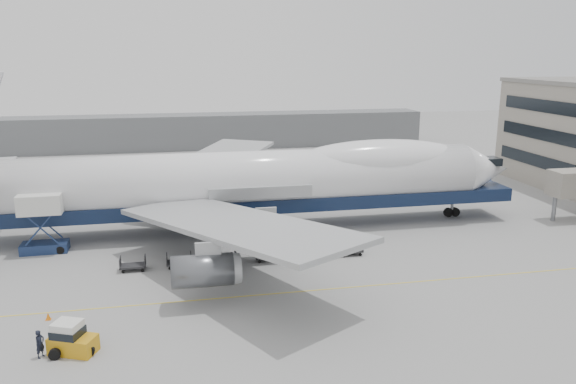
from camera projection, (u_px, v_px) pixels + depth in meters
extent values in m
plane|color=gray|center=(265.00, 267.00, 52.15)|extent=(260.00, 260.00, 0.00)
cube|color=gold|center=(276.00, 294.00, 46.44)|extent=(60.00, 0.15, 0.01)
cylinder|color=slate|center=(554.00, 208.00, 66.33)|extent=(0.50, 0.50, 3.00)
cube|color=slate|center=(163.00, 132.00, 115.98)|extent=(110.00, 8.00, 7.00)
cylinder|color=white|center=(247.00, 180.00, 62.19)|extent=(52.00, 6.40, 6.40)
cube|color=#0F1B37|center=(256.00, 202.00, 63.00)|extent=(60.00, 5.76, 1.50)
cone|color=white|center=(485.00, 169.00, 67.78)|extent=(6.00, 6.40, 6.40)
ellipsoid|color=white|center=(381.00, 159.00, 64.77)|extent=(20.67, 5.78, 4.56)
cube|color=#9EA0A3|center=(234.00, 224.00, 48.18)|extent=(20.35, 26.74, 2.26)
cube|color=#9EA0A3|center=(211.00, 162.00, 75.35)|extent=(20.35, 26.74, 2.26)
cylinder|color=#595B60|center=(188.00, 172.00, 79.79)|extent=(4.80, 2.60, 2.60)
cylinder|color=#595B60|center=(237.00, 184.00, 72.38)|extent=(4.80, 2.60, 2.60)
cylinder|color=#595B60|center=(261.00, 231.00, 53.35)|extent=(4.80, 2.60, 2.60)
cylinder|color=#595B60|center=(202.00, 271.00, 43.64)|extent=(4.80, 2.60, 2.60)
cylinder|color=slate|center=(452.00, 207.00, 68.08)|extent=(0.36, 0.36, 2.50)
cylinder|color=black|center=(452.00, 212.00, 68.25)|extent=(1.10, 0.45, 1.10)
cylinder|color=slate|center=(223.00, 228.00, 59.83)|extent=(0.36, 0.36, 2.50)
cylinder|color=black|center=(223.00, 234.00, 60.00)|extent=(1.10, 0.45, 1.10)
cylinder|color=slate|center=(219.00, 213.00, 65.54)|extent=(0.36, 0.36, 2.50)
cylinder|color=black|center=(219.00, 218.00, 65.71)|extent=(1.10, 0.45, 1.10)
cube|color=navy|center=(45.00, 247.00, 56.10)|extent=(4.50, 2.22, 0.98)
cube|color=silver|center=(40.00, 204.00, 55.01)|extent=(4.14, 2.39, 1.96)
cube|color=navy|center=(40.00, 228.00, 54.61)|extent=(3.19, 0.18, 3.53)
cube|color=navy|center=(45.00, 222.00, 56.48)|extent=(3.19, 0.18, 3.53)
cube|color=slate|center=(43.00, 200.00, 56.37)|extent=(2.16, 1.11, 0.15)
cylinder|color=black|center=(26.00, 252.00, 54.96)|extent=(0.80, 0.31, 0.80)
cylinder|color=black|center=(30.00, 246.00, 56.66)|extent=(0.80, 0.31, 0.80)
cylinder|color=black|center=(60.00, 250.00, 55.58)|extent=(0.80, 0.31, 0.80)
cylinder|color=black|center=(64.00, 244.00, 57.28)|extent=(0.80, 0.31, 0.80)
cube|color=#C98D12|center=(73.00, 344.00, 37.18)|extent=(3.37, 2.65, 1.17)
cube|color=silver|center=(67.00, 329.00, 36.98)|extent=(2.15, 2.04, 1.06)
cube|color=black|center=(68.00, 332.00, 37.04)|extent=(2.29, 2.18, 0.53)
cylinder|color=black|center=(55.00, 354.00, 36.37)|extent=(0.74, 0.32, 0.74)
cylinder|color=black|center=(59.00, 344.00, 37.68)|extent=(0.74, 0.32, 0.74)
cylinder|color=black|center=(89.00, 351.00, 36.77)|extent=(0.74, 0.32, 0.74)
cylinder|color=black|center=(92.00, 341.00, 38.09)|extent=(0.74, 0.32, 0.74)
imported|color=black|center=(40.00, 344.00, 36.51)|extent=(0.76, 0.83, 1.91)
cone|color=orange|center=(48.00, 316.00, 41.84)|extent=(0.37, 0.37, 0.57)
cube|color=orange|center=(48.00, 319.00, 41.91)|extent=(0.39, 0.39, 0.03)
cube|color=#2D2D30|center=(133.00, 266.00, 51.32)|extent=(2.30, 1.35, 0.18)
cube|color=#2D2D30|center=(120.00, 262.00, 51.01)|extent=(0.08, 1.35, 0.90)
cube|color=#2D2D30|center=(145.00, 261.00, 51.44)|extent=(0.08, 1.35, 0.90)
cylinder|color=black|center=(123.00, 272.00, 50.71)|extent=(0.30, 0.12, 0.30)
cylinder|color=black|center=(124.00, 267.00, 51.75)|extent=(0.30, 0.12, 0.30)
cylinder|color=black|center=(142.00, 270.00, 51.03)|extent=(0.30, 0.12, 0.30)
cylinder|color=black|center=(143.00, 266.00, 52.08)|extent=(0.30, 0.12, 0.30)
cube|color=#2D2D30|center=(179.00, 262.00, 52.12)|extent=(2.30, 1.35, 0.18)
cube|color=#2D2D30|center=(167.00, 259.00, 51.81)|extent=(0.08, 1.35, 0.90)
cube|color=#2D2D30|center=(191.00, 258.00, 52.24)|extent=(0.08, 1.35, 0.90)
cylinder|color=black|center=(170.00, 268.00, 51.51)|extent=(0.30, 0.12, 0.30)
cylinder|color=black|center=(170.00, 264.00, 52.55)|extent=(0.30, 0.12, 0.30)
cylinder|color=black|center=(189.00, 267.00, 51.83)|extent=(0.30, 0.12, 0.30)
cylinder|color=black|center=(188.00, 263.00, 52.88)|extent=(0.30, 0.12, 0.30)
cube|color=#2D2D30|center=(224.00, 259.00, 52.92)|extent=(2.30, 1.35, 0.18)
cube|color=#2D2D30|center=(212.00, 256.00, 52.61)|extent=(0.08, 1.35, 0.90)
cube|color=#2D2D30|center=(235.00, 254.00, 53.04)|extent=(0.08, 1.35, 0.90)
cylinder|color=black|center=(215.00, 265.00, 52.31)|extent=(0.30, 0.12, 0.30)
cylinder|color=black|center=(215.00, 261.00, 53.35)|extent=(0.30, 0.12, 0.30)
cylinder|color=black|center=(234.00, 264.00, 52.63)|extent=(0.30, 0.12, 0.30)
cylinder|color=black|center=(232.00, 260.00, 53.68)|extent=(0.30, 0.12, 0.30)
cube|color=#2D2D30|center=(267.00, 256.00, 53.72)|extent=(2.30, 1.35, 0.18)
cube|color=#2D2D30|center=(256.00, 253.00, 53.41)|extent=(0.08, 1.35, 0.90)
cube|color=#2D2D30|center=(279.00, 251.00, 53.84)|extent=(0.08, 1.35, 0.90)
cylinder|color=black|center=(259.00, 262.00, 53.11)|extent=(0.30, 0.12, 0.30)
cylinder|color=black|center=(258.00, 258.00, 54.15)|extent=(0.30, 0.12, 0.30)
cylinder|color=black|center=(277.00, 261.00, 53.43)|extent=(0.30, 0.12, 0.30)
cylinder|color=black|center=(275.00, 257.00, 54.48)|extent=(0.30, 0.12, 0.30)
cube|color=#2D2D30|center=(309.00, 253.00, 54.52)|extent=(2.30, 1.35, 0.18)
cube|color=#2D2D30|center=(298.00, 250.00, 54.21)|extent=(0.08, 1.35, 0.90)
cube|color=#2D2D30|center=(320.00, 249.00, 54.64)|extent=(0.08, 1.35, 0.90)
cylinder|color=black|center=(302.00, 259.00, 53.91)|extent=(0.30, 0.12, 0.30)
cylinder|color=black|center=(300.00, 255.00, 54.95)|extent=(0.30, 0.12, 0.30)
cylinder|color=black|center=(319.00, 257.00, 54.23)|extent=(0.30, 0.12, 0.30)
cylinder|color=black|center=(317.00, 254.00, 55.28)|extent=(0.30, 0.12, 0.30)
cube|color=#2D2D30|center=(350.00, 250.00, 55.32)|extent=(2.30, 1.35, 0.18)
cube|color=#2D2D30|center=(340.00, 247.00, 55.01)|extent=(0.08, 1.35, 0.90)
cube|color=#2D2D30|center=(361.00, 246.00, 55.44)|extent=(0.08, 1.35, 0.90)
cylinder|color=black|center=(344.00, 256.00, 54.71)|extent=(0.30, 0.12, 0.30)
cylinder|color=black|center=(340.00, 252.00, 55.75)|extent=(0.30, 0.12, 0.30)
cylinder|color=black|center=(360.00, 254.00, 55.03)|extent=(0.30, 0.12, 0.30)
cylinder|color=black|center=(357.00, 251.00, 56.08)|extent=(0.30, 0.12, 0.30)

